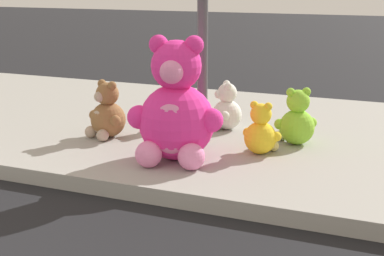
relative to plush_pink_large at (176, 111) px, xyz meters
name	(u,v)px	position (x,y,z in m)	size (l,w,h in m)	color
sidewalk	(152,125)	(-0.96, 1.39, -0.56)	(28.00, 4.40, 0.15)	#9E9B93
plush_pink_large	(176,111)	(0.00, 0.00, 0.00)	(0.93, 0.85, 1.22)	#F22D93
plush_red	(172,111)	(-0.55, 1.10, -0.28)	(0.36, 0.37, 0.52)	red
plush_yellow	(261,133)	(0.70, 0.54, -0.27)	(0.42, 0.37, 0.54)	yellow
plush_brown	(107,115)	(-1.06, 0.46, -0.23)	(0.47, 0.46, 0.64)	olive
plush_white	(226,110)	(0.05, 1.31, -0.26)	(0.41, 0.41, 0.57)	white
plush_lime	(297,121)	(0.96, 1.02, -0.24)	(0.43, 0.45, 0.62)	#8CD133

